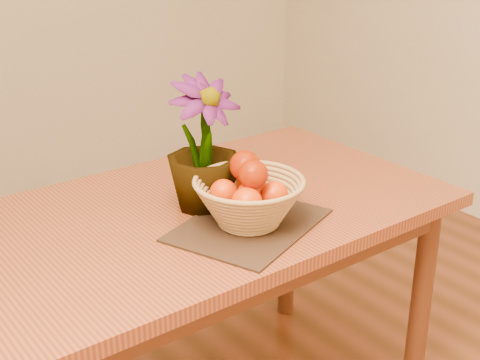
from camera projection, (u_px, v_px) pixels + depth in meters
table at (199, 236)px, 1.88m from camera, size 1.40×0.80×0.75m
placemat at (249, 225)px, 1.74m from camera, size 0.48×0.42×0.01m
wicker_basket at (249, 203)px, 1.72m from camera, size 0.29×0.29×0.12m
orange_pile at (249, 182)px, 1.69m from camera, size 0.17×0.18×0.14m
potted_plant at (203, 145)px, 1.78m from camera, size 0.22×0.22×0.36m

